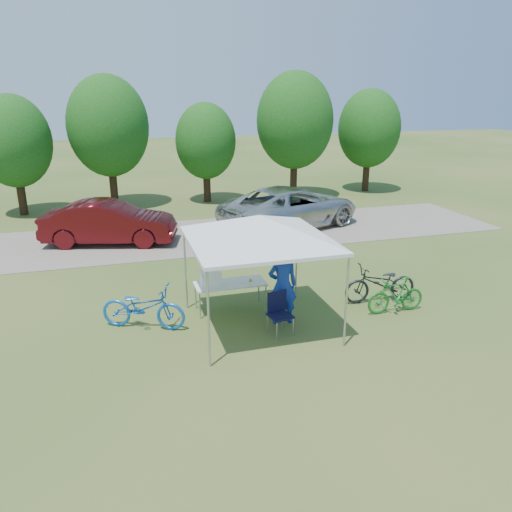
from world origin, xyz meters
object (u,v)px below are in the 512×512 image
Objects in this scene: cyclist at (283,285)px; bike_green at (396,295)px; minivan at (291,207)px; sedan at (109,223)px; folding_chair at (279,309)px; cooler at (211,278)px; bike_dark at (381,283)px; bike_blue at (143,307)px; folding_table at (230,284)px.

bike_green is (2.94, -0.25, -0.50)m from cyclist.
minivan is 1.28× the size of sedan.
folding_chair is 2.02m from cooler.
cyclist is at bearing -35.13° from cooler.
minivan is at bearing -178.63° from bike_dark.
bike_green is 0.25× the size of minivan.
folding_chair is at bearing -70.45° from bike_dark.
sedan is (-0.65, 7.28, 0.27)m from bike_blue.
sedan is at bearing 108.95° from cooler.
cyclist is at bearing -139.60° from sedan.
cooler is 4.50m from bike_dark.
folding_chair is at bearing -85.51° from bike_blue.
folding_table is 2.25m from bike_blue.
cyclist is 0.41× the size of sedan.
cooler is 4.68m from bike_green.
sedan reaches higher than bike_dark.
cooler is at bearing -51.54° from bike_blue.
bike_blue is at bearing -6.47° from cyclist.
folding_chair is 9.14m from sedan.
cyclist is at bearing -46.27° from folding_table.
cooler is at bearing -30.22° from cyclist.
sedan is (-2.85, 6.86, 0.10)m from folding_table.
cooler is at bearing -146.71° from sedan.
bike_blue reaches higher than bike_dark.
cyclist is 0.98× the size of bike_dark.
bike_green is 10.66m from sedan.
folding_table is at bearing -54.58° from bike_blue.
sedan is at bearing 29.69° from bike_blue.
bike_dark is at bearing 154.69° from minivan.
folding_chair is 9.31m from minivan.
minivan reaches higher than bike_green.
bike_blue is 1.03× the size of bike_dark.
bike_green is (3.19, 0.19, -0.11)m from folding_chair.
bike_dark is at bearing -67.21° from bike_blue.
cooler is 0.08× the size of minivan.
bike_green is 0.71m from bike_dark.
cooler is (-1.28, 1.52, 0.35)m from folding_chair.
cooler is 0.33× the size of bike_green.
cooler is 0.26× the size of cyclist.
bike_green is (4.47, -1.32, -0.46)m from cooler.
minivan is (4.25, 7.12, 0.17)m from folding_table.
folding_table is 1.51m from cyclist.
minivan is (3.22, 8.19, -0.11)m from cyclist.
bike_dark is at bearing -166.21° from cyclist.
cooler is 1.80m from bike_blue.
folding_chair is at bearing -142.20° from sedan.
cyclist reaches higher than folding_chair.
minivan is (3.46, 8.63, 0.29)m from folding_chair.
sedan is at bearing -59.03° from cyclist.
bike_blue is 1.31× the size of bike_green.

